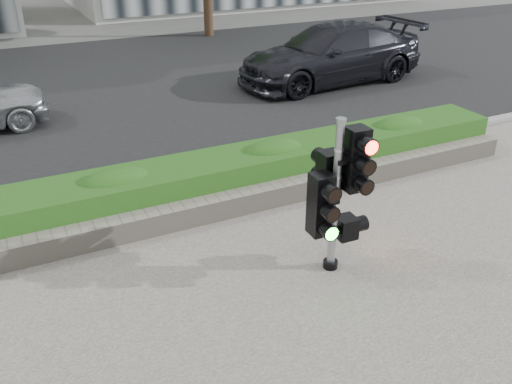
% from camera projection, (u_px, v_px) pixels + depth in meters
% --- Properties ---
extents(ground, '(120.00, 120.00, 0.00)m').
position_uv_depth(ground, '(262.00, 288.00, 6.89)').
color(ground, '#51514C').
rests_on(ground, ground).
extents(road, '(60.00, 13.00, 0.02)m').
position_uv_depth(road, '(98.00, 88.00, 14.87)').
color(road, black).
rests_on(road, ground).
extents(curb, '(60.00, 0.25, 0.12)m').
position_uv_depth(curb, '(180.00, 185.00, 9.38)').
color(curb, gray).
rests_on(curb, ground).
extents(stone_wall, '(12.00, 0.32, 0.34)m').
position_uv_depth(stone_wall, '(206.00, 210.00, 8.31)').
color(stone_wall, gray).
rests_on(stone_wall, sidewalk).
extents(hedge, '(12.00, 1.00, 0.68)m').
position_uv_depth(hedge, '(191.00, 183.00, 8.76)').
color(hedge, '#378127').
rests_on(hedge, sidewalk).
extents(traffic_signal, '(0.73, 0.53, 2.09)m').
position_uv_depth(traffic_signal, '(337.00, 189.00, 6.75)').
color(traffic_signal, black).
rests_on(traffic_signal, sidewalk).
extents(car_dark, '(5.57, 2.56, 1.58)m').
position_uv_depth(car_dark, '(331.00, 54.00, 15.06)').
color(car_dark, black).
rests_on(car_dark, road).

